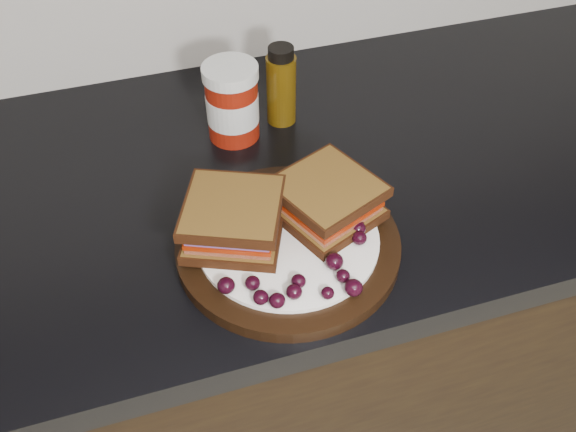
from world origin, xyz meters
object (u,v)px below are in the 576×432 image
(sandwich_left, at_px, (233,219))
(condiment_jar, at_px, (232,102))
(plate, at_px, (288,245))
(oil_bottle, at_px, (281,85))

(sandwich_left, xyz_separation_m, condiment_jar, (0.05, 0.22, 0.01))
(plate, xyz_separation_m, sandwich_left, (-0.06, 0.02, 0.04))
(plate, relative_size, sandwich_left, 2.42)
(plate, distance_m, sandwich_left, 0.08)
(plate, height_order, condiment_jar, condiment_jar)
(condiment_jar, bearing_deg, plate, -88.31)
(sandwich_left, distance_m, condiment_jar, 0.23)
(plate, height_order, sandwich_left, sandwich_left)
(condiment_jar, height_order, oil_bottle, oil_bottle)
(condiment_jar, distance_m, oil_bottle, 0.08)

